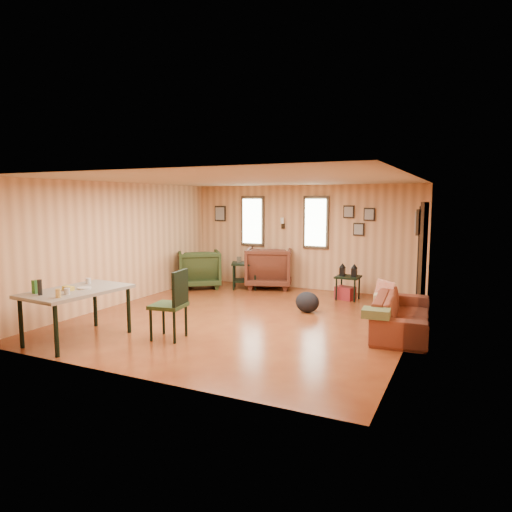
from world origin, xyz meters
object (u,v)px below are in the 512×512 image
(end_table, at_px, (245,271))
(side_table, at_px, (348,275))
(recliner_brown, at_px, (269,265))
(recliner_green, at_px, (199,267))
(dining_table, at_px, (76,294))
(sofa, at_px, (403,307))

(end_table, distance_m, side_table, 2.48)
(recliner_brown, bearing_deg, recliner_green, 6.29)
(recliner_green, height_order, end_table, recliner_green)
(dining_table, bearing_deg, recliner_brown, 83.86)
(recliner_brown, distance_m, recliner_green, 1.66)
(recliner_green, xyz_separation_m, dining_table, (0.57, -4.25, 0.20))
(end_table, bearing_deg, sofa, -28.72)
(end_table, relative_size, dining_table, 0.49)
(end_table, bearing_deg, side_table, -3.28)
(side_table, distance_m, dining_table, 5.32)
(sofa, distance_m, end_table, 4.35)
(end_table, xyz_separation_m, side_table, (2.47, -0.14, 0.10))
(end_table, bearing_deg, recliner_brown, 37.22)
(recliner_green, xyz_separation_m, side_table, (3.51, 0.19, 0.03))
(sofa, xyz_separation_m, dining_table, (-4.28, -2.49, 0.29))
(recliner_green, bearing_deg, end_table, 161.35)
(recliner_green, height_order, side_table, recliner_green)
(sofa, xyz_separation_m, side_table, (-1.35, 1.95, 0.12))
(end_table, height_order, dining_table, dining_table)
(sofa, distance_m, side_table, 2.37)
(end_table, distance_m, dining_table, 4.61)
(recliner_brown, xyz_separation_m, end_table, (-0.47, -0.36, -0.11))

